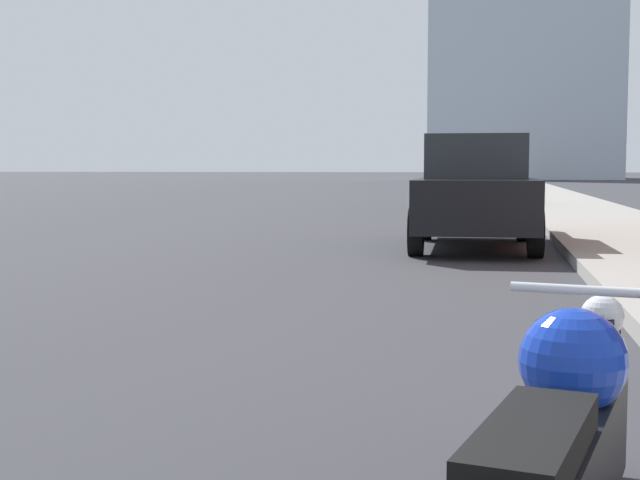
% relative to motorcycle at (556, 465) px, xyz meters
% --- Properties ---
extents(sidewalk, '(2.64, 240.00, 0.15)m').
position_rel_motorcycle_xyz_m(sidewalk, '(2.14, 35.33, -0.32)').
color(sidewalk, gray).
rests_on(sidewalk, ground_plane).
extents(motorcycle, '(0.87, 2.59, 0.79)m').
position_rel_motorcycle_xyz_m(motorcycle, '(0.00, 0.00, 0.00)').
color(motorcycle, black).
rests_on(motorcycle, ground_plane).
extents(parked_car_black, '(1.85, 4.35, 1.66)m').
position_rel_motorcycle_xyz_m(parked_car_black, '(-0.38, 10.95, 0.44)').
color(parked_car_black, black).
rests_on(parked_car_black, ground_plane).
extents(parked_car_green, '(2.07, 4.33, 1.62)m').
position_rel_motorcycle_xyz_m(parked_car_green, '(-0.53, 23.66, 0.42)').
color(parked_car_green, '#1E6B33').
rests_on(parked_car_green, ground_plane).
extents(parked_car_red, '(1.88, 4.04, 1.68)m').
position_rel_motorcycle_xyz_m(parked_car_red, '(-0.47, 34.71, 0.45)').
color(parked_car_red, red).
rests_on(parked_car_red, ground_plane).
extents(parked_car_white, '(1.98, 3.92, 1.87)m').
position_rel_motorcycle_xyz_m(parked_car_white, '(-0.31, 46.67, 0.53)').
color(parked_car_white, silver).
rests_on(parked_car_white, ground_plane).
extents(parked_car_blue, '(2.00, 4.37, 1.78)m').
position_rel_motorcycle_xyz_m(parked_car_blue, '(-0.51, 57.91, 0.50)').
color(parked_car_blue, '#1E3899').
rests_on(parked_car_blue, ground_plane).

